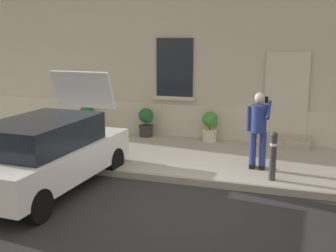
{
  "coord_description": "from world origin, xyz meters",
  "views": [
    {
      "loc": [
        2.14,
        -7.36,
        3.11
      ],
      "look_at": [
        -0.78,
        1.6,
        1.1
      ],
      "focal_mm": 45.3,
      "sensor_mm": 36.0,
      "label": 1
    }
  ],
  "objects": [
    {
      "name": "ground_plane",
      "position": [
        0.0,
        0.0,
        0.0
      ],
      "size": [
        80.0,
        80.0,
        0.0
      ],
      "primitive_type": "plane",
      "color": "#232326"
    },
    {
      "name": "sidewalk",
      "position": [
        0.0,
        2.8,
        0.07
      ],
      "size": [
        24.0,
        3.6,
        0.15
      ],
      "primitive_type": "cube",
      "color": "#99968E",
      "rests_on": "ground"
    },
    {
      "name": "curb_edge",
      "position": [
        0.0,
        0.94,
        0.07
      ],
      "size": [
        24.0,
        0.12,
        0.15
      ],
      "primitive_type": "cube",
      "color": "gray",
      "rests_on": "ground"
    },
    {
      "name": "building_facade",
      "position": [
        0.0,
        5.29,
        3.73
      ],
      "size": [
        24.0,
        1.52,
        7.5
      ],
      "color": "#B2AD9E",
      "rests_on": "ground"
    },
    {
      "name": "entrance_stoop",
      "position": [
        1.65,
        4.33,
        0.28
      ],
      "size": [
        1.42,
        0.64,
        0.32
      ],
      "color": "#9E998E",
      "rests_on": "sidewalk"
    },
    {
      "name": "hatchback_car_white",
      "position": [
        -2.77,
        -0.25,
        0.8
      ],
      "size": [
        1.91,
        4.12,
        2.34
      ],
      "color": "white",
      "rests_on": "ground"
    },
    {
      "name": "bollard_near_person",
      "position": [
        1.59,
        1.35,
        0.71
      ],
      "size": [
        0.15,
        0.15,
        1.04
      ],
      "color": "#333338",
      "rests_on": "sidewalk"
    },
    {
      "name": "person_on_phone",
      "position": [
        1.21,
        2.01,
        1.15
      ],
      "size": [
        0.51,
        0.46,
        1.75
      ],
      "rotation": [
        0.0,
        0.0,
        0.19
      ],
      "color": "navy",
      "rests_on": "sidewalk"
    },
    {
      "name": "planter_terracotta",
      "position": [
        -4.27,
        4.18,
        0.61
      ],
      "size": [
        0.44,
        0.44,
        0.86
      ],
      "color": "#B25B38",
      "rests_on": "sidewalk"
    },
    {
      "name": "planter_charcoal",
      "position": [
        -2.32,
        4.22,
        0.61
      ],
      "size": [
        0.44,
        0.44,
        0.86
      ],
      "color": "#2D2D30",
      "rests_on": "sidewalk"
    },
    {
      "name": "planter_cream",
      "position": [
        -0.38,
        4.23,
        0.61
      ],
      "size": [
        0.44,
        0.44,
        0.86
      ],
      "color": "beige",
      "rests_on": "sidewalk"
    }
  ]
}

